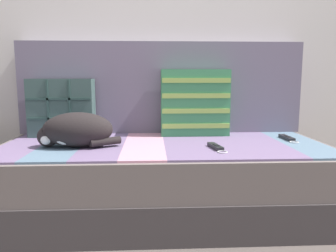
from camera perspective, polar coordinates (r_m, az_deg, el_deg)
The scene contains 8 objects.
ground_plane at distance 1.79m, azimuth -0.57°, elevation -15.69°, with size 14.00×14.00×0.00m, color #564C47.
couch at distance 1.83m, azimuth -0.73°, elevation -8.80°, with size 1.80×0.87×0.39m.
sofa_backrest at distance 2.12m, azimuth -1.13°, elevation 6.70°, with size 1.77×0.14×0.57m.
throw_pillow_quilted at distance 2.05m, azimuth -17.99°, elevation 3.05°, with size 0.38×0.14×0.34m.
throw_pillow_striped at distance 1.99m, azimuth 4.68°, elevation 4.09°, with size 0.41×0.14×0.40m.
sleeping_cat at distance 1.71m, azimuth -15.92°, elevation -0.79°, with size 0.42×0.20×0.18m.
game_remote_near at distance 1.64m, azimuth 8.34°, elevation -3.63°, with size 0.07×0.19×0.02m.
game_remote_far at distance 1.98m, azimuth 20.05°, elevation -1.98°, with size 0.05×0.20×0.02m.
Camera 1 is at (-0.06, -1.64, 0.73)m, focal length 35.00 mm.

